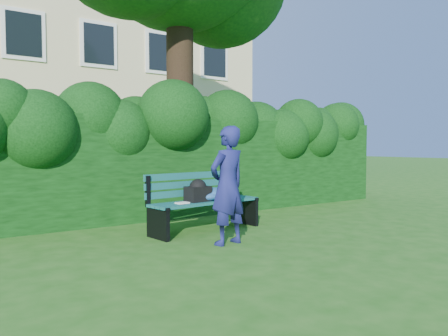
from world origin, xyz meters
TOP-DOWN VIEW (x-y plane):
  - ground at (0.00, 0.00)m, footprint 80.00×80.00m
  - apartment_building at (-0.00, 13.99)m, footprint 16.00×8.08m
  - hedge at (0.00, 2.20)m, footprint 10.00×1.00m
  - park_bench at (-0.40, 0.55)m, footprint 1.87×0.77m
  - man_reading at (-0.64, -0.40)m, footprint 0.63×0.47m

SIDE VIEW (x-z plane):
  - ground at x=0.00m, z-range 0.00..0.00m
  - park_bench at x=-0.40m, z-range 0.05..0.94m
  - man_reading at x=-0.64m, z-range 0.00..1.57m
  - hedge at x=0.00m, z-range 0.00..1.80m
  - apartment_building at x=0.00m, z-range 0.00..12.00m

